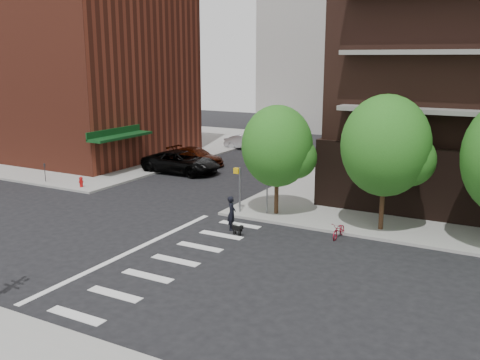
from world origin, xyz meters
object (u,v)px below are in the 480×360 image
at_px(dog_walker, 232,213).
at_px(parked_car_silver, 247,142).
at_px(parked_car_maroon, 196,157).
at_px(scooter, 339,230).
at_px(fire_hydrant, 81,181).
at_px(parked_car_black, 181,162).

bearing_deg(dog_walker, parked_car_silver, 2.86).
bearing_deg(parked_car_maroon, dog_walker, -135.69).
distance_m(scooter, dog_walker, 5.61).
distance_m(fire_hydrant, parked_car_black, 8.25).
bearing_deg(parked_car_silver, scooter, -142.58).
relative_size(parked_car_maroon, scooter, 3.31).
distance_m(fire_hydrant, scooter, 18.96).
distance_m(parked_car_silver, scooter, 26.99).
relative_size(fire_hydrant, dog_walker, 0.40).
bearing_deg(parked_car_maroon, parked_car_silver, 4.81).
bearing_deg(fire_hydrant, parked_car_black, 68.38).
relative_size(fire_hydrant, parked_car_silver, 0.17).
xyz_separation_m(parked_car_maroon, dog_walker, (11.21, -13.61, 0.17)).
height_order(parked_car_silver, scooter, parked_car_silver).
xyz_separation_m(fire_hydrant, parked_car_silver, (2.30, 19.97, 0.17)).
bearing_deg(parked_car_silver, fire_hydrant, 172.86).
height_order(parked_car_silver, dog_walker, dog_walker).
bearing_deg(fire_hydrant, parked_car_silver, 83.43).
xyz_separation_m(parked_car_black, parked_car_maroon, (-0.74, 3.20, -0.13)).
xyz_separation_m(parked_car_maroon, parked_car_silver, (0.00, 9.11, -0.02)).
bearing_deg(parked_car_black, fire_hydrant, 157.15).
bearing_deg(parked_car_black, parked_car_silver, 2.21).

